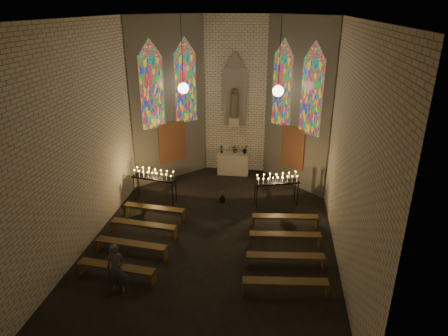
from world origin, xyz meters
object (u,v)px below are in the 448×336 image
Objects in this scene: aisle_flower_pot at (222,197)px; votive_stand_right at (277,180)px; altar at (233,163)px; votive_stand_left at (154,176)px; visitor at (116,268)px.

votive_stand_right is (2.13, -0.02, 0.87)m from aisle_flower_pot.
votive_stand_right is (2.04, -2.97, 0.59)m from altar.
altar is 4.31m from votive_stand_left.
visitor reaches higher than votive_stand_left.
visitor is (0.58, -5.36, -0.40)m from votive_stand_left.
votive_stand_right is 7.06m from visitor.
votive_stand_right reaches higher than aisle_flower_pot.
altar is at bearing 65.35° from visitor.
altar is 3.08× the size of aisle_flower_pot.
aisle_flower_pot is 0.25× the size of votive_stand_left.
votive_stand_left is 1.27× the size of visitor.
votive_stand_left reaches higher than votive_stand_right.
aisle_flower_pot is at bearing -91.66° from altar.
aisle_flower_pot is 2.30m from votive_stand_right.
altar is 3.66m from votive_stand_right.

